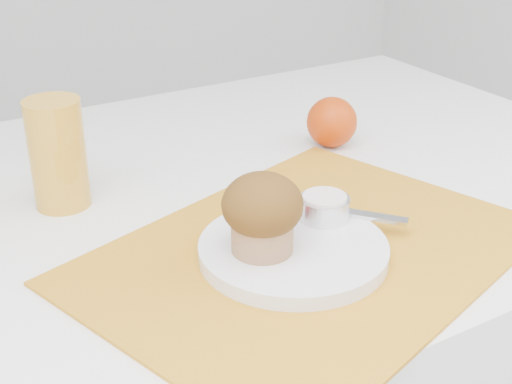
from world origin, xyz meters
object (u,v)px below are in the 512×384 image
plate (293,250)px  orange (332,122)px  juice_glass (58,154)px  muffin (262,212)px

plate → orange: size_ratio=2.74×
orange → juice_glass: 0.41m
muffin → juice_glass: bearing=118.7°
plate → muffin: 0.07m
juice_glass → muffin: 0.29m
orange → juice_glass: size_ratio=0.55×
muffin → orange: bearing=42.1°
orange → juice_glass: (-0.41, 0.01, 0.03)m
plate → orange: 0.34m
orange → muffin: muffin is taller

